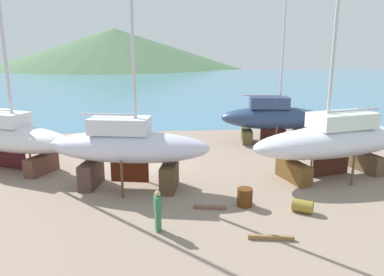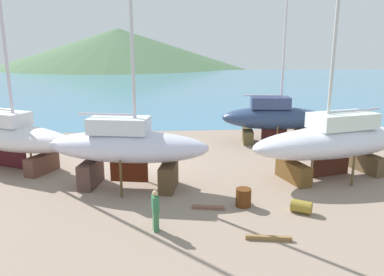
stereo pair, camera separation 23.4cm
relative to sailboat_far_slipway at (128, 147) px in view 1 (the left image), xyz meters
name	(u,v)px [view 1 (the left image)]	position (x,y,z in m)	size (l,w,h in m)	color
ground_plane	(143,178)	(0.64, 1.27, -2.10)	(45.27, 45.27, 0.00)	gray
sea_water	(150,84)	(0.64, 53.51, -2.10)	(138.44, 81.85, 0.01)	teal
headland_hill	(116,66)	(-12.14, 119.45, -2.10)	(166.48, 166.48, 26.17)	#496A47
sailboat_far_slipway	(128,147)	(0.00, 0.00, 0.00)	(8.28, 3.98, 13.58)	#4C3721
sailboat_small_center	(8,137)	(-6.97, 3.68, -0.20)	(9.03, 6.35, 14.33)	brown
sailboat_mid_port	(273,117)	(9.88, 8.02, -0.21)	(7.91, 3.58, 13.86)	brown
sailboat_large_starboard	(334,140)	(10.86, 0.72, -0.13)	(9.98, 5.18, 14.89)	brown
worker	(158,210)	(1.37, -4.70, -1.25)	(0.31, 0.47, 1.63)	#3B7047
barrel_tipped_center	(170,148)	(2.29, 5.78, -1.67)	(0.66, 0.66, 0.86)	brown
barrel_blue_faded	(245,197)	(5.20, -2.77, -1.70)	(0.68, 0.68, 0.80)	#542C10
barrel_tar_black	(303,206)	(7.50, -3.66, -1.83)	(0.54, 0.54, 0.84)	olive
barrel_rust_mid	(104,146)	(-2.12, 6.98, -1.78)	(0.63, 0.63, 0.88)	#522517
timber_long_fore	(271,238)	(5.46, -5.81, -2.02)	(1.67, 0.14, 0.16)	olive
timber_plank_far	(210,207)	(3.63, -2.92, -2.04)	(1.41, 0.24, 0.12)	brown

